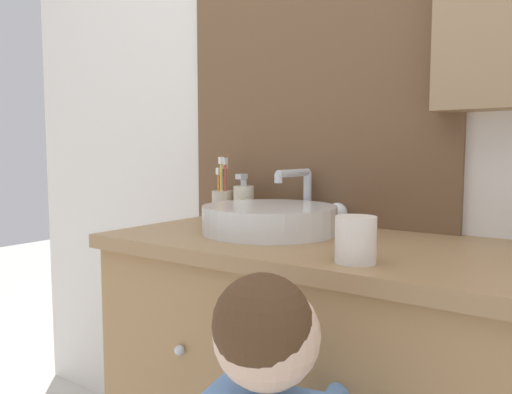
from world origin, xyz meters
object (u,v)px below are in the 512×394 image
Objects in this scene: toothbrush_holder at (223,202)px; soap_dispenser at (244,202)px; drinking_cup at (356,240)px; sink_basin at (272,218)px.

toothbrush_holder is 0.09m from soap_dispenser.
soap_dispenser is at bearing 146.34° from drinking_cup.
sink_basin is at bearing -35.97° from soap_dispenser.
drinking_cup is (0.62, -0.36, -0.01)m from toothbrush_holder.
sink_basin is 0.25m from soap_dispenser.
sink_basin is 2.82× the size of soap_dispenser.
soap_dispenser is at bearing 144.03° from sink_basin.
sink_basin is at bearing -28.02° from toothbrush_holder.
soap_dispenser is at bearing -6.55° from toothbrush_holder.
soap_dispenser is 1.60× the size of drinking_cup.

